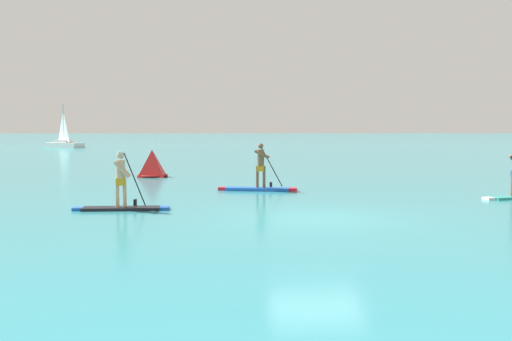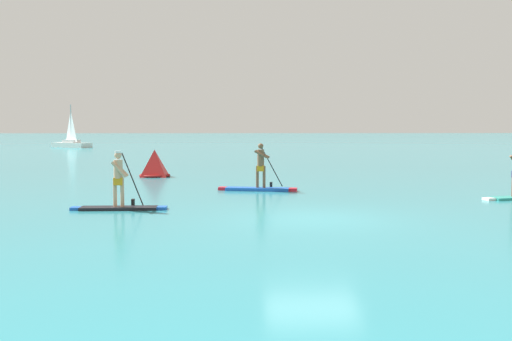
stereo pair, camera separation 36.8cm
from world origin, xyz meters
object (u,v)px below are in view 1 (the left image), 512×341
Objects in this scene: paddleboarder_near_left at (122,195)px; sailboat_left_horizon at (64,142)px; paddleboarder_mid_center at (259,180)px; race_marker_buoy at (152,165)px.

paddleboarder_near_left is 0.51× the size of sailboat_left_horizon.
sailboat_left_horizon reaches higher than paddleboarder_near_left.
paddleboarder_mid_center is 0.55× the size of sailboat_left_horizon.
race_marker_buoy is 0.33× the size of sailboat_left_horizon.
paddleboarder_mid_center reaches higher than paddleboarder_near_left.
sailboat_left_horizon is at bearing 123.97° from paddleboarder_mid_center.
paddleboarder_mid_center is 1.70× the size of race_marker_buoy.
paddleboarder_near_left is 0.92× the size of paddleboarder_mid_center.
race_marker_buoy is at bearing 147.80° from sailboat_left_horizon.
race_marker_buoy is at bearing 92.26° from paddleboarder_near_left.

